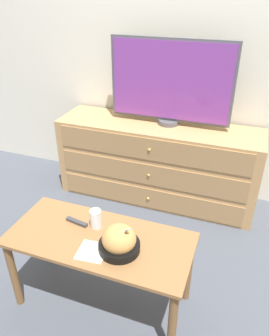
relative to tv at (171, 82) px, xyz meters
name	(u,v)px	position (x,y,z in m)	size (l,w,h in m)	color
ground_plane	(168,182)	(-0.02, 0.20, -1.02)	(12.00, 12.00, 0.00)	#474C56
wall_back	(178,39)	(-0.02, 0.23, 0.28)	(12.00, 0.05, 2.60)	silver
dresser	(157,162)	(-0.07, -0.06, -0.68)	(1.67, 0.47, 0.68)	tan
tv	(171,82)	(0.00, 0.00, 0.00)	(0.96, 0.17, 0.66)	#515156
coffee_table	(100,249)	(-0.04, -1.24, -0.61)	(1.01, 0.45, 0.49)	olive
takeout_bowl	(119,241)	(0.09, -1.29, -0.47)	(0.21, 0.21, 0.18)	black
drink_cup	(96,220)	(-0.10, -1.16, -0.48)	(0.06, 0.06, 0.11)	beige
napkin	(92,251)	(-0.03, -1.35, -0.53)	(0.16, 0.16, 0.00)	silver
remote_control	(77,222)	(-0.22, -1.17, -0.52)	(0.14, 0.05, 0.02)	#38383D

